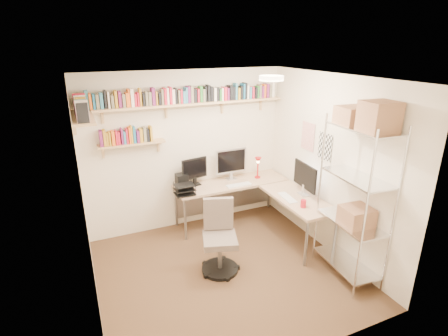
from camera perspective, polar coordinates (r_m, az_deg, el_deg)
The scene contains 6 objects.
ground at distance 4.84m, azimuth 0.23°, elevation -16.52°, with size 3.20×3.20×0.00m, color #412B1C.
room_shell at distance 4.12m, azimuth 0.31°, elevation 1.13°, with size 3.24×3.04×2.52m.
wall_shelves at distance 5.06m, azimuth -10.33°, elevation 9.92°, with size 3.12×1.09×0.80m.
corner_desk at distance 5.52m, azimuth 2.70°, elevation -3.20°, with size 1.92×1.87×1.25m.
office_chair at distance 4.68m, azimuth -0.75°, elevation -11.92°, with size 0.54×0.55×0.97m.
wire_rack at distance 4.36m, azimuth 21.53°, elevation 0.65°, with size 0.51×0.93×2.29m.
Camera 1 is at (-1.60, -3.56, 2.87)m, focal length 28.00 mm.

